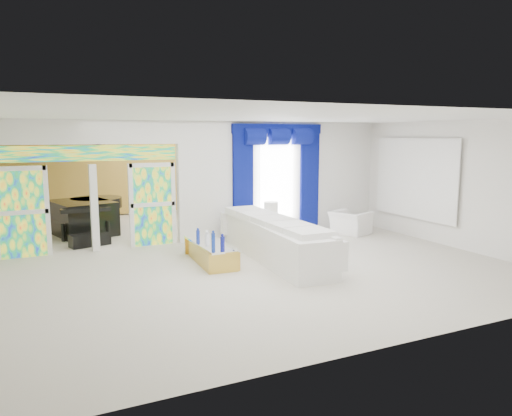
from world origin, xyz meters
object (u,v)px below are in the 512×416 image
console_table (281,230)px  armchair (350,223)px  white_sofa (274,241)px  grand_piano (82,218)px  coffee_table (211,253)px

console_table → armchair: armchair is taller
white_sofa → grand_piano: 5.75m
armchair → coffee_table: bearing=84.7°
coffee_table → armchair: (4.44, 1.19, 0.11)m
white_sofa → grand_piano: (-3.48, 4.58, 0.06)m
coffee_table → armchair: armchair is taller
white_sofa → armchair: bearing=29.2°
white_sofa → coffee_table: white_sofa is taller
console_table → coffee_table: bearing=-147.9°
white_sofa → grand_piano: bearing=130.7°
coffee_table → console_table: coffee_table is taller
coffee_table → grand_piano: size_ratio=1.02×
coffee_table → grand_piano: bearing=116.4°
coffee_table → console_table: size_ratio=1.63×
coffee_table → white_sofa: bearing=-12.5°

